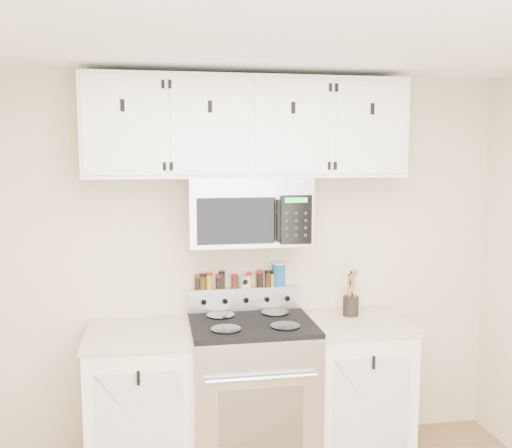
# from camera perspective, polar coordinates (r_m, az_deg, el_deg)

# --- Properties ---
(back_wall) EXTENTS (3.50, 0.01, 2.50)m
(back_wall) POSITION_cam_1_polar(r_m,az_deg,el_deg) (3.84, -1.21, -4.05)
(back_wall) COLOR beige
(back_wall) RESTS_ON floor
(ceiling) EXTENTS (3.50, 3.50, 0.01)m
(ceiling) POSITION_cam_1_polar(r_m,az_deg,el_deg) (2.12, 6.36, 20.84)
(ceiling) COLOR white
(ceiling) RESTS_ON back_wall
(range) EXTENTS (0.76, 0.65, 1.10)m
(range) POSITION_cam_1_polar(r_m,az_deg,el_deg) (3.76, -0.42, -16.46)
(range) COLOR #B7B7BA
(range) RESTS_ON floor
(base_cabinet_left) EXTENTS (0.64, 0.62, 0.92)m
(base_cabinet_left) POSITION_cam_1_polar(r_m,az_deg,el_deg) (3.75, -11.42, -17.10)
(base_cabinet_left) COLOR white
(base_cabinet_left) RESTS_ON floor
(base_cabinet_right) EXTENTS (0.64, 0.62, 0.92)m
(base_cabinet_right) POSITION_cam_1_polar(r_m,az_deg,el_deg) (3.96, 9.82, -15.76)
(base_cabinet_right) COLOR white
(base_cabinet_right) RESTS_ON floor
(microwave) EXTENTS (0.76, 0.44, 0.42)m
(microwave) POSITION_cam_1_polar(r_m,az_deg,el_deg) (3.59, -0.76, 1.33)
(microwave) COLOR #9E9EA3
(microwave) RESTS_ON back_wall
(upper_cabinets) EXTENTS (2.00, 0.35, 0.62)m
(upper_cabinets) POSITION_cam_1_polar(r_m,az_deg,el_deg) (3.60, -0.85, 9.62)
(upper_cabinets) COLOR white
(upper_cabinets) RESTS_ON back_wall
(utensil_crock) EXTENTS (0.10, 0.10, 0.30)m
(utensil_crock) POSITION_cam_1_polar(r_m,az_deg,el_deg) (3.86, 9.46, -7.92)
(utensil_crock) COLOR black
(utensil_crock) RESTS_ON base_cabinet_right
(kitchen_timer) EXTENTS (0.08, 0.07, 0.07)m
(kitchen_timer) POSITION_cam_1_polar(r_m,az_deg,el_deg) (3.83, -1.16, -5.81)
(kitchen_timer) COLOR silver
(kitchen_timer) RESTS_ON range
(salt_canister) EXTENTS (0.09, 0.09, 0.16)m
(salt_canister) POSITION_cam_1_polar(r_m,az_deg,el_deg) (3.86, 2.29, -5.03)
(salt_canister) COLOR #16599A
(salt_canister) RESTS_ON range
(spice_jar_0) EXTENTS (0.05, 0.05, 0.10)m
(spice_jar_0) POSITION_cam_1_polar(r_m,az_deg,el_deg) (3.79, -5.84, -5.77)
(spice_jar_0) COLOR black
(spice_jar_0) RESTS_ON range
(spice_jar_1) EXTENTS (0.05, 0.05, 0.10)m
(spice_jar_1) POSITION_cam_1_polar(r_m,az_deg,el_deg) (3.79, -5.35, -5.73)
(spice_jar_1) COLOR #412F0F
(spice_jar_1) RESTS_ON range
(spice_jar_2) EXTENTS (0.04, 0.04, 0.11)m
(spice_jar_2) POSITION_cam_1_polar(r_m,az_deg,el_deg) (3.79, -4.70, -5.68)
(spice_jar_2) COLOR #C09216
(spice_jar_2) RESTS_ON range
(spice_jar_3) EXTENTS (0.04, 0.04, 0.09)m
(spice_jar_3) POSITION_cam_1_polar(r_m,az_deg,el_deg) (3.80, -3.72, -5.75)
(spice_jar_3) COLOR black
(spice_jar_3) RESTS_ON range
(spice_jar_4) EXTENTS (0.04, 0.04, 0.12)m
(spice_jar_4) POSITION_cam_1_polar(r_m,az_deg,el_deg) (3.80, -3.43, -5.57)
(spice_jar_4) COLOR black
(spice_jar_4) RESTS_ON range
(spice_jar_5) EXTENTS (0.04, 0.04, 0.09)m
(spice_jar_5) POSITION_cam_1_polar(r_m,az_deg,el_deg) (3.81, -2.15, -5.70)
(spice_jar_5) COLOR #3C230E
(spice_jar_5) RESTS_ON range
(spice_jar_6) EXTENTS (0.04, 0.04, 0.10)m
(spice_jar_6) POSITION_cam_1_polar(r_m,az_deg,el_deg) (3.83, -0.70, -5.61)
(spice_jar_6) COLOR yellow
(spice_jar_6) RESTS_ON range
(spice_jar_7) EXTENTS (0.05, 0.05, 0.11)m
(spice_jar_7) POSITION_cam_1_polar(r_m,az_deg,el_deg) (3.84, 0.37, -5.47)
(spice_jar_7) COLOR black
(spice_jar_7) RESTS_ON range
(spice_jar_8) EXTENTS (0.04, 0.04, 0.11)m
(spice_jar_8) POSITION_cam_1_polar(r_m,az_deg,el_deg) (3.85, 1.22, -5.46)
(spice_jar_8) COLOR #3D1D0E
(spice_jar_8) RESTS_ON range
(spice_jar_9) EXTENTS (0.04, 0.04, 0.10)m
(spice_jar_9) POSITION_cam_1_polar(r_m,az_deg,el_deg) (3.86, 1.71, -5.49)
(spice_jar_9) COLOR gold
(spice_jar_9) RESTS_ON range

